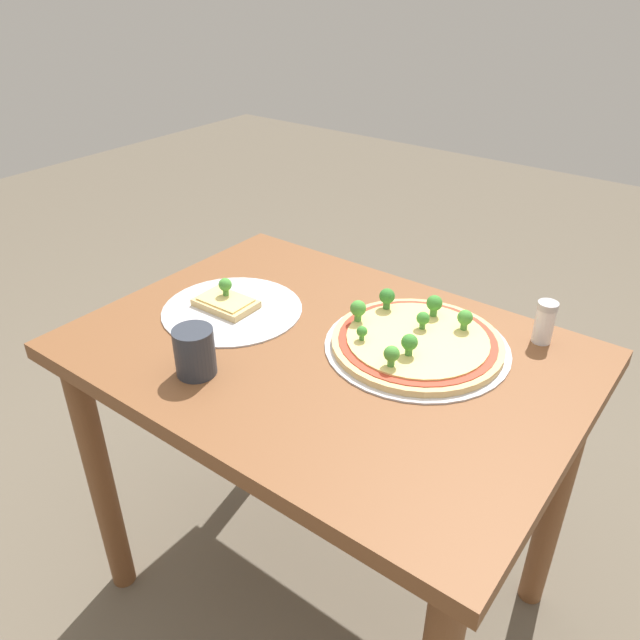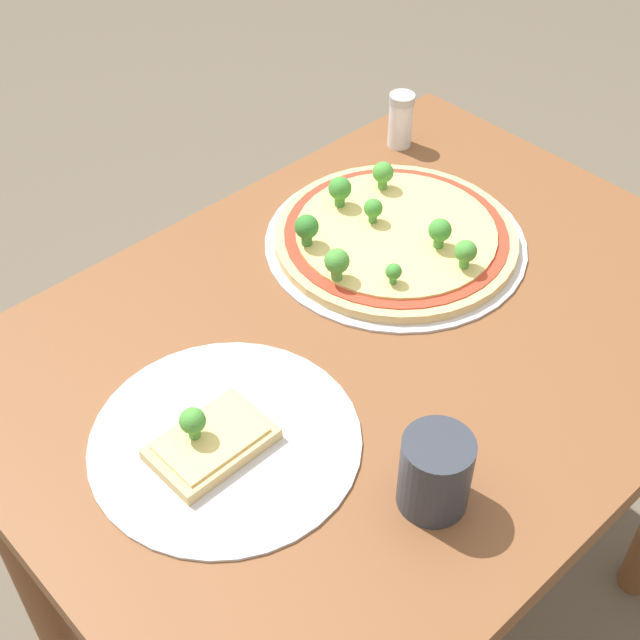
{
  "view_description": "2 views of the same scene",
  "coord_description": "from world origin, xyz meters",
  "px_view_note": "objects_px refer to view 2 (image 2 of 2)",
  "views": [
    {
      "loc": [
        0.64,
        -0.86,
        1.47
      ],
      "look_at": [
        -0.06,
        0.05,
        0.79
      ],
      "focal_mm": 35.0,
      "sensor_mm": 36.0,
      "label": 1
    },
    {
      "loc": [
        -0.62,
        -0.55,
        1.58
      ],
      "look_at": [
        -0.06,
        0.05,
        0.79
      ],
      "focal_mm": 50.0,
      "sensor_mm": 36.0,
      "label": 2
    }
  ],
  "objects_px": {
    "pizza_tray_whole": "(394,236)",
    "drinking_cup": "(435,473)",
    "condiment_shaker": "(401,120)",
    "pizza_tray_slice": "(219,441)",
    "dining_table": "(374,396)"
  },
  "relations": [
    {
      "from": "pizza_tray_whole",
      "to": "drinking_cup",
      "type": "xyz_separation_m",
      "value": [
        -0.29,
        -0.33,
        0.03
      ]
    },
    {
      "from": "drinking_cup",
      "to": "condiment_shaker",
      "type": "bearing_deg",
      "value": 46.21
    },
    {
      "from": "drinking_cup",
      "to": "condiment_shaker",
      "type": "relative_size",
      "value": 1.05
    },
    {
      "from": "pizza_tray_slice",
      "to": "condiment_shaker",
      "type": "relative_size",
      "value": 3.44
    },
    {
      "from": "pizza_tray_whole",
      "to": "condiment_shaker",
      "type": "distance_m",
      "value": 0.27
    },
    {
      "from": "pizza_tray_slice",
      "to": "condiment_shaker",
      "type": "bearing_deg",
      "value": 25.67
    },
    {
      "from": "dining_table",
      "to": "pizza_tray_whole",
      "type": "relative_size",
      "value": 2.68
    },
    {
      "from": "condiment_shaker",
      "to": "drinking_cup",
      "type": "bearing_deg",
      "value": -133.79
    },
    {
      "from": "dining_table",
      "to": "condiment_shaker",
      "type": "relative_size",
      "value": 11.06
    },
    {
      "from": "dining_table",
      "to": "drinking_cup",
      "type": "bearing_deg",
      "value": -123.14
    },
    {
      "from": "pizza_tray_whole",
      "to": "drinking_cup",
      "type": "height_order",
      "value": "drinking_cup"
    },
    {
      "from": "pizza_tray_slice",
      "to": "drinking_cup",
      "type": "xyz_separation_m",
      "value": [
        0.12,
        -0.22,
        0.04
      ]
    },
    {
      "from": "pizza_tray_slice",
      "to": "drinking_cup",
      "type": "relative_size",
      "value": 3.29
    },
    {
      "from": "dining_table",
      "to": "condiment_shaker",
      "type": "height_order",
      "value": "condiment_shaker"
    },
    {
      "from": "dining_table",
      "to": "pizza_tray_slice",
      "type": "height_order",
      "value": "pizza_tray_slice"
    }
  ]
}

